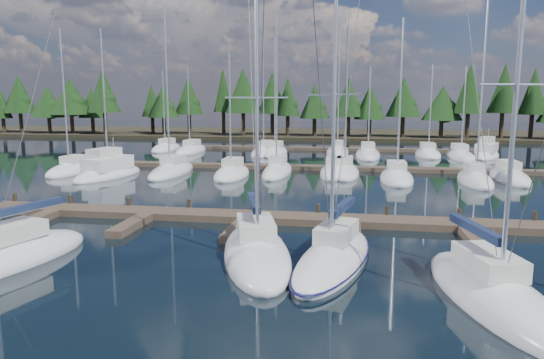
% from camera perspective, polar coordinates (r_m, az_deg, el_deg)
% --- Properties ---
extents(ground, '(260.00, 260.00, 0.00)m').
position_cam_1_polar(ground, '(40.21, 0.82, -0.71)').
color(ground, black).
rests_on(ground, ground).
extents(far_shore, '(220.00, 30.00, 0.60)m').
position_cam_1_polar(far_shore, '(99.57, 5.96, 5.35)').
color(far_shore, black).
rests_on(far_shore, ground).
extents(main_dock, '(44.00, 6.13, 0.90)m').
position_cam_1_polar(main_dock, '(27.99, -3.02, -4.70)').
color(main_dock, '#4C3E2F').
rests_on(main_dock, ground).
extents(back_docks, '(50.00, 21.80, 0.40)m').
position_cam_1_polar(back_docks, '(59.43, 3.62, 2.70)').
color(back_docks, '#4C3E2F').
rests_on(back_docks, ground).
extents(front_sailboat_2, '(5.02, 9.11, 12.83)m').
position_cam_1_polar(front_sailboat_2, '(23.90, -29.08, -8.13)').
color(front_sailboat_2, silver).
rests_on(front_sailboat_2, ground).
extents(front_sailboat_3, '(5.19, 9.39, 12.83)m').
position_cam_1_polar(front_sailboat_3, '(21.73, -1.82, -8.61)').
color(front_sailboat_3, silver).
rests_on(front_sailboat_3, ground).
extents(front_sailboat_4, '(4.44, 9.08, 13.05)m').
position_cam_1_polar(front_sailboat_4, '(21.17, 7.27, -9.15)').
color(front_sailboat_4, silver).
rests_on(front_sailboat_4, ground).
extents(front_sailboat_5, '(4.65, 9.20, 13.52)m').
position_cam_1_polar(front_sailboat_5, '(18.94, 24.50, -12.17)').
color(front_sailboat_5, silver).
rests_on(front_sailboat_5, ground).
extents(back_sailboat_rows, '(43.30, 30.95, 16.24)m').
position_cam_1_polar(back_sailboat_rows, '(54.71, 3.18, 2.21)').
color(back_sailboat_rows, silver).
rests_on(back_sailboat_rows, ground).
extents(motor_yacht_left, '(4.51, 9.21, 4.41)m').
position_cam_1_polar(motor_yacht_left, '(47.17, -18.70, 0.88)').
color(motor_yacht_left, silver).
rests_on(motor_yacht_left, ground).
extents(motor_yacht_right, '(5.86, 8.90, 4.23)m').
position_cam_1_polar(motor_yacht_right, '(65.93, 23.90, 2.80)').
color(motor_yacht_right, silver).
rests_on(motor_yacht_right, ground).
extents(tree_line, '(184.74, 11.49, 13.15)m').
position_cam_1_polar(tree_line, '(89.68, 4.13, 9.48)').
color(tree_line, black).
rests_on(tree_line, far_shore).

